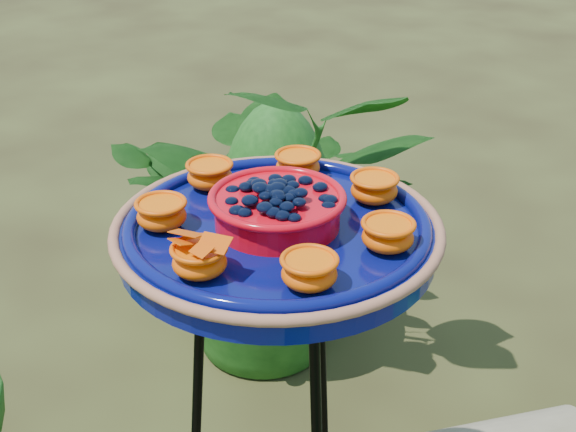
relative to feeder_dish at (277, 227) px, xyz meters
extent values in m
torus|color=black|center=(0.00, 0.00, -0.04)|extent=(0.23, 0.23, 0.01)
cylinder|color=black|center=(0.00, 0.13, -0.43)|extent=(0.02, 0.08, 0.78)
cylinder|color=#070D58|center=(0.00, 0.00, -0.02)|extent=(0.41, 0.41, 0.04)
torus|color=#A5684A|center=(0.00, 0.00, 0.00)|extent=(0.42, 0.42, 0.01)
torus|color=#070D58|center=(0.00, 0.00, 0.00)|extent=(0.39, 0.39, 0.02)
cylinder|color=red|center=(0.00, 0.00, 0.02)|extent=(0.16, 0.16, 0.04)
torus|color=red|center=(0.00, 0.00, 0.04)|extent=(0.17, 0.17, 0.01)
ellipsoid|color=black|center=(0.00, 0.00, 0.05)|extent=(0.14, 0.14, 0.03)
ellipsoid|color=#FB6802|center=(0.14, 0.03, 0.02)|extent=(0.06, 0.06, 0.03)
cylinder|color=#FE6C05|center=(0.14, 0.03, 0.03)|extent=(0.06, 0.06, 0.01)
ellipsoid|color=#FB6802|center=(0.07, 0.13, 0.02)|extent=(0.06, 0.06, 0.03)
cylinder|color=#FE6C05|center=(0.07, 0.13, 0.03)|extent=(0.06, 0.06, 0.01)
ellipsoid|color=#FB6802|center=(-0.06, 0.13, 0.02)|extent=(0.06, 0.06, 0.03)
cylinder|color=#FE6C05|center=(-0.06, 0.13, 0.03)|extent=(0.06, 0.06, 0.01)
ellipsoid|color=#FB6802|center=(-0.14, 0.04, 0.02)|extent=(0.06, 0.06, 0.03)
cylinder|color=#FE6C05|center=(-0.14, 0.04, 0.03)|extent=(0.06, 0.06, 0.01)
ellipsoid|color=#FB6802|center=(-0.12, -0.09, 0.02)|extent=(0.06, 0.06, 0.03)
cylinder|color=#FE6C05|center=(-0.12, -0.09, 0.03)|extent=(0.06, 0.06, 0.01)
ellipsoid|color=#FB6802|center=(0.00, -0.14, 0.02)|extent=(0.06, 0.06, 0.03)
cylinder|color=#FE6C05|center=(0.00, -0.14, 0.03)|extent=(0.06, 0.06, 0.01)
ellipsoid|color=#FB6802|center=(0.11, -0.09, 0.02)|extent=(0.06, 0.06, 0.03)
cylinder|color=#FE6C05|center=(0.11, -0.09, 0.03)|extent=(0.06, 0.06, 0.01)
cylinder|color=black|center=(0.00, -0.14, 0.04)|extent=(0.01, 0.02, 0.00)
cube|color=#F24304|center=(-0.02, -0.14, 0.05)|extent=(0.04, 0.03, 0.01)
cube|color=#F24304|center=(0.01, -0.14, 0.05)|extent=(0.04, 0.03, 0.01)
imported|color=#154612|center=(-0.51, 0.70, -0.43)|extent=(0.93, 0.90, 0.80)
camera|label=1|loc=(0.51, -0.72, 0.49)|focal=50.00mm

